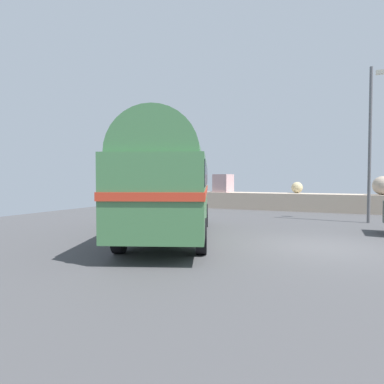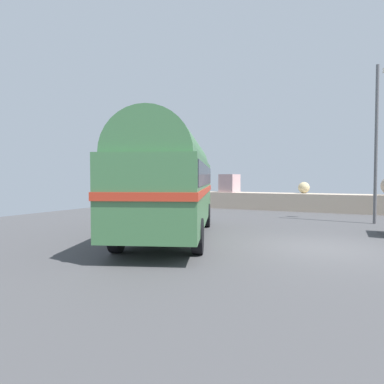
% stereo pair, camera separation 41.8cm
% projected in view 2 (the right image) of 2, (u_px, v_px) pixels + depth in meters
% --- Properties ---
extents(ground, '(32.00, 26.00, 0.02)m').
position_uv_depth(ground, '(321.00, 249.00, 9.90)').
color(ground, '#454447').
extents(breakwater, '(31.36, 2.02, 2.40)m').
position_uv_depth(breakwater, '(348.00, 202.00, 20.29)').
color(breakwater, '#B6A48F').
rests_on(breakwater, ground).
extents(vintage_coach, '(5.45, 8.85, 3.70)m').
position_uv_depth(vintage_coach, '(171.00, 178.00, 11.75)').
color(vintage_coach, black).
rests_on(vintage_coach, ground).
extents(lamp_post, '(0.72, 0.89, 7.03)m').
position_uv_depth(lamp_post, '(378.00, 136.00, 15.20)').
color(lamp_post, '#5B5B60').
rests_on(lamp_post, ground).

